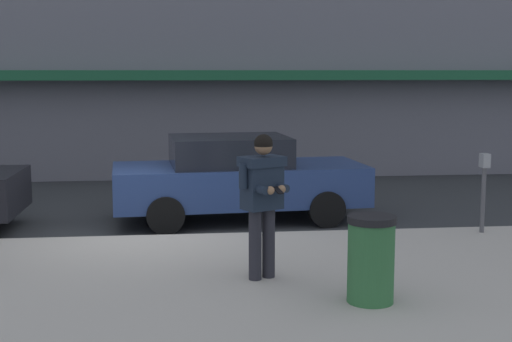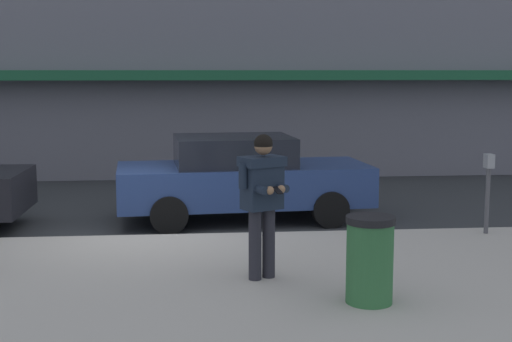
{
  "view_description": "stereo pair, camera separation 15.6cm",
  "coord_description": "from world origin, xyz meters",
  "px_view_note": "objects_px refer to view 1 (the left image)",
  "views": [
    {
      "loc": [
        0.62,
        -11.29,
        2.7
      ],
      "look_at": [
        1.56,
        -2.73,
        1.49
      ],
      "focal_mm": 50.0,
      "sensor_mm": 36.0,
      "label": 1
    },
    {
      "loc": [
        0.78,
        -11.3,
        2.7
      ],
      "look_at": [
        1.56,
        -2.73,
        1.49
      ],
      "focal_mm": 50.0,
      "sensor_mm": 36.0,
      "label": 2
    }
  ],
  "objects_px": {
    "man_texting_on_phone": "(263,190)",
    "trash_bin": "(371,259)",
    "parked_sedan_mid": "(237,177)",
    "parking_meter": "(484,181)"
  },
  "relations": [
    {
      "from": "trash_bin",
      "to": "man_texting_on_phone",
      "type": "bearing_deg",
      "value": 136.73
    },
    {
      "from": "parking_meter",
      "to": "parked_sedan_mid",
      "type": "bearing_deg",
      "value": 151.78
    },
    {
      "from": "parked_sedan_mid",
      "to": "trash_bin",
      "type": "relative_size",
      "value": 4.72
    },
    {
      "from": "parked_sedan_mid",
      "to": "parking_meter",
      "type": "xyz_separation_m",
      "value": [
        3.76,
        -2.02,
        0.18
      ]
    },
    {
      "from": "parked_sedan_mid",
      "to": "parking_meter",
      "type": "distance_m",
      "value": 4.27
    },
    {
      "from": "man_texting_on_phone",
      "to": "parked_sedan_mid",
      "type": "bearing_deg",
      "value": 89.5
    },
    {
      "from": "parked_sedan_mid",
      "to": "parking_meter",
      "type": "relative_size",
      "value": 3.64
    },
    {
      "from": "parking_meter",
      "to": "trash_bin",
      "type": "bearing_deg",
      "value": -130.34
    },
    {
      "from": "man_texting_on_phone",
      "to": "trash_bin",
      "type": "relative_size",
      "value": 1.84
    },
    {
      "from": "man_texting_on_phone",
      "to": "trash_bin",
      "type": "xyz_separation_m",
      "value": [
        1.09,
        -1.03,
        -0.62
      ]
    }
  ]
}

